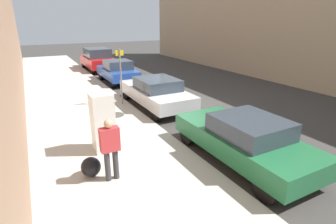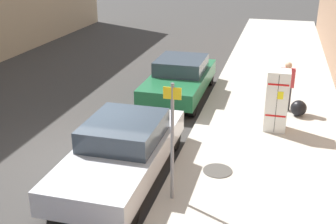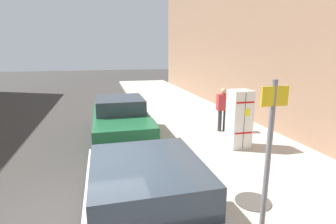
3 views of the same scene
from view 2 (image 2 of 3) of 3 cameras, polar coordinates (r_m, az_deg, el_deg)
name	(u,v)px [view 2 (image 2 of 3)]	position (r m, az deg, el deg)	size (l,w,h in m)	color
ground_plane	(94,159)	(11.12, -10.01, -6.24)	(80.00, 80.00, 0.00)	#383533
sidewalk_slab	(265,179)	(10.20, 13.02, -8.85)	(4.42, 44.00, 0.13)	#B2ADA0
discarded_refrigerator	(277,101)	(12.38, 14.53, 1.51)	(0.63, 0.60, 1.77)	silver
manhole_cover	(218,171)	(10.21, 6.73, -7.89)	(0.70, 0.70, 0.02)	#47443F
street_sign_post	(172,137)	(8.47, 0.58, -3.38)	(0.36, 0.07, 2.58)	slate
trash_bag	(299,108)	(13.79, 17.26, 0.50)	(0.50, 0.50, 0.50)	black
pedestrian_walking_far	(287,83)	(13.94, 15.79, 3.81)	(0.46, 0.22, 1.60)	#333338
parked_sedan_green	(180,78)	(15.05, 1.64, 4.69)	(1.88, 4.48, 1.39)	#1E6038
parked_sedan_silver	(122,149)	(9.90, -6.21, -5.03)	(1.89, 4.72, 1.39)	silver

